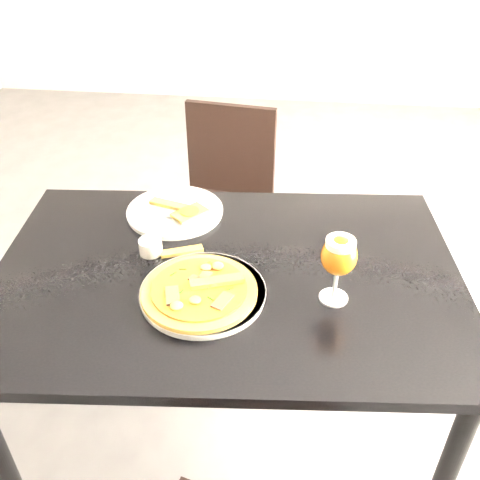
# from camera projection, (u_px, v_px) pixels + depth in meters

# --- Properties ---
(ground) EXTENTS (6.00, 6.00, 0.00)m
(ground) POSITION_uv_depth(u_px,v_px,m) (261.00, 396.00, 1.97)
(ground) COLOR #504F52
(ground) RESTS_ON ground
(dining_table) EXTENTS (1.26, 0.90, 0.75)m
(dining_table) POSITION_uv_depth(u_px,v_px,m) (227.00, 297.00, 1.43)
(dining_table) COLOR black
(dining_table) RESTS_ON ground
(chair_far) EXTENTS (0.44, 0.44, 0.84)m
(chair_far) POSITION_uv_depth(u_px,v_px,m) (224.00, 202.00, 2.21)
(chair_far) COLOR black
(chair_far) RESTS_ON ground
(plate_main) EXTENTS (0.31, 0.31, 0.02)m
(plate_main) POSITION_uv_depth(u_px,v_px,m) (203.00, 293.00, 1.29)
(plate_main) COLOR silver
(plate_main) RESTS_ON dining_table
(pizza) EXTENTS (0.28, 0.28, 0.03)m
(pizza) POSITION_uv_depth(u_px,v_px,m) (200.00, 290.00, 1.28)
(pizza) COLOR olive
(pizza) RESTS_ON plate_main
(plate_second) EXTENTS (0.34, 0.34, 0.02)m
(plate_second) POSITION_uv_depth(u_px,v_px,m) (175.00, 211.00, 1.59)
(plate_second) COLOR silver
(plate_second) RESTS_ON dining_table
(crust_scraps) EXTENTS (0.19, 0.13, 0.01)m
(crust_scraps) POSITION_uv_depth(u_px,v_px,m) (183.00, 210.00, 1.58)
(crust_scraps) COLOR olive
(crust_scraps) RESTS_ON plate_second
(loose_crust) EXTENTS (0.12, 0.07, 0.01)m
(loose_crust) POSITION_uv_depth(u_px,v_px,m) (182.00, 251.00, 1.44)
(loose_crust) COLOR olive
(loose_crust) RESTS_ON dining_table
(sauce_cup) EXTENTS (0.06, 0.06, 0.04)m
(sauce_cup) POSITION_uv_depth(u_px,v_px,m) (151.00, 246.00, 1.43)
(sauce_cup) COLOR beige
(sauce_cup) RESTS_ON dining_table
(beer_glass) EXTENTS (0.08, 0.08, 0.18)m
(beer_glass) POSITION_uv_depth(u_px,v_px,m) (339.00, 256.00, 1.22)
(beer_glass) COLOR #AFB3B8
(beer_glass) RESTS_ON dining_table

